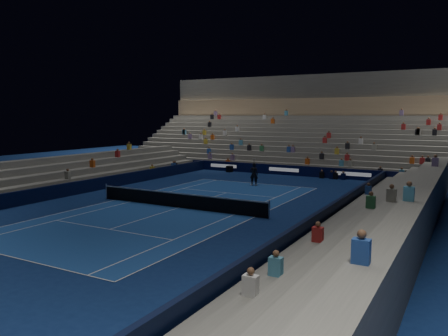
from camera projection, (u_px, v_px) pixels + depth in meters
ground at (179, 208)px, 28.99m from camera, size 90.00×90.00×0.00m
court_surface at (179, 208)px, 28.99m from camera, size 10.97×23.77×0.01m
sponsor_barrier_far at (284, 170)px, 44.95m from camera, size 44.00×0.25×1.00m
sponsor_barrier_east at (325, 217)px, 24.22m from camera, size 0.25×37.00×1.00m
sponsor_barrier_west at (74, 188)px, 33.65m from camera, size 0.25×37.00×1.00m
grandstand_main at (314, 138)px, 52.75m from camera, size 44.00×15.20×11.20m
grandstand_east at (392, 216)px, 22.48m from camera, size 5.00×37.00×2.50m
grandstand_west at (43, 180)px, 35.28m from camera, size 5.00×37.00×2.50m
tennis_net at (179, 200)px, 28.93m from camera, size 12.90×0.10×1.10m
tennis_player at (254, 174)px, 38.09m from camera, size 0.83×0.67×1.97m
broadcast_camera at (229, 169)px, 47.23m from camera, size 0.63×1.02×0.66m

